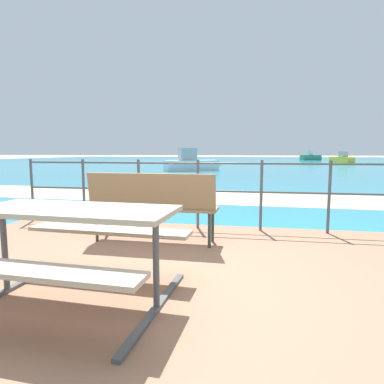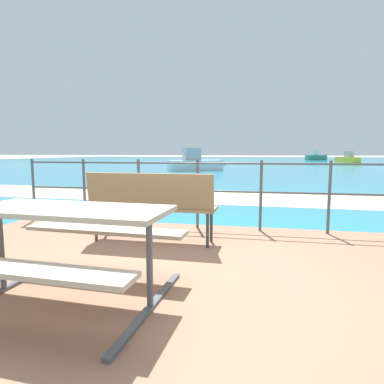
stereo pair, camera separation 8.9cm
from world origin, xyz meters
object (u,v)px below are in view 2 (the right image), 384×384
(picnic_table, at_px, (70,231))
(park_bench, at_px, (151,201))
(boat_near, at_px, (347,159))
(boat_mid, at_px, (316,157))
(boat_far, at_px, (196,163))

(picnic_table, distance_m, park_bench, 1.77)
(picnic_table, distance_m, boat_near, 41.95)
(park_bench, height_order, boat_near, boat_near)
(boat_near, bearing_deg, boat_mid, -13.07)
(park_bench, bearing_deg, boat_mid, -100.34)
(boat_near, bearing_deg, boat_far, 124.24)
(boat_mid, relative_size, boat_far, 0.90)
(park_bench, bearing_deg, boat_near, -105.83)
(picnic_table, height_order, boat_mid, boat_mid)
(picnic_table, distance_m, boat_mid, 53.07)
(picnic_table, height_order, park_bench, park_bench)
(boat_mid, bearing_deg, picnic_table, -117.68)
(picnic_table, bearing_deg, boat_mid, 81.96)
(boat_near, xyz_separation_m, boat_mid, (-1.63, 11.81, 0.07))
(park_bench, relative_size, boat_mid, 0.48)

